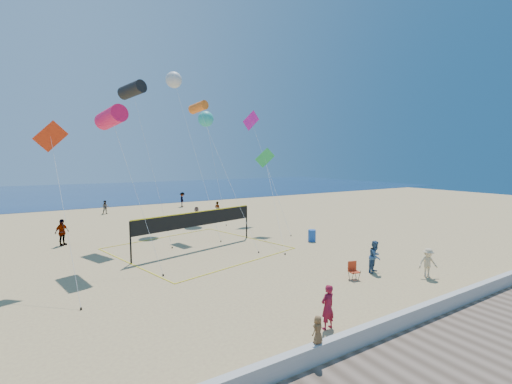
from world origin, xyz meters
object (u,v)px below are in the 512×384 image
trash_barrel (312,236)px  camp_chair (353,269)px  woman (328,307)px  volleyball_net (197,223)px

trash_barrel → camp_chair: bearing=-116.0°
woman → volleyball_net: 13.06m
woman → trash_barrel: size_ratio=1.89×
camp_chair → trash_barrel: (3.62, 7.41, -0.07)m
camp_chair → volleyball_net: size_ratio=0.09×
woman → camp_chair: (4.78, 3.19, -0.31)m
camp_chair → trash_barrel: 8.25m
woman → camp_chair: bearing=-149.9°
trash_barrel → volleyball_net: volleyball_net is taller
trash_barrel → volleyball_net: (-8.22, 2.42, 1.36)m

